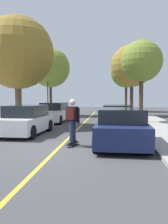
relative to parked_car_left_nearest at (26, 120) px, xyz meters
name	(u,v)px	position (x,y,z in m)	size (l,w,h in m)	color
ground	(58,149)	(2.36, -3.25, -0.71)	(80.00, 80.00, 0.00)	#424244
center_line	(74,133)	(2.36, 0.75, -0.71)	(0.12, 39.20, 0.01)	gold
parked_car_left_nearest	(26,120)	(0.00, 0.00, 0.00)	(2.01, 4.17, 1.48)	white
parked_car_left_near	(54,113)	(0.00, 6.24, 0.01)	(2.04, 4.70, 1.49)	white
parked_car_right_nearest	(122,127)	(4.71, -2.21, -0.01)	(2.11, 4.57, 1.44)	navy
parked_car_right_near	(117,116)	(4.71, 3.46, -0.01)	(2.03, 4.38, 1.41)	#196066
street_tree_left_nearest	(18,53)	(-1.76, 3.53, 4.07)	(4.73, 4.73, 7.03)	brown
street_tree_left_near	(50,68)	(-1.76, 12.30, 4.19)	(3.97, 3.97, 6.76)	#3D2D1E
street_tree_right_nearest	(142,61)	(6.48, 5.68, 3.71)	(2.94, 2.94, 5.79)	#4C3823
street_tree_right_near	(132,66)	(6.48, 12.90, 4.35)	(4.25, 4.25, 7.06)	#3D2D1E
street_tree_right_far	(126,72)	(6.48, 20.90, 4.58)	(4.17, 4.17, 7.25)	#3D2D1E
fire_hydrant	(27,117)	(-1.50, 4.44, -0.23)	(0.20, 0.20, 0.70)	#B2140F
streetlamp	(48,82)	(-1.75, 11.07, 2.68)	(0.36, 0.24, 5.70)	#38383D
skateboard	(73,144)	(2.82, -2.67, -0.63)	(0.42, 0.87, 0.10)	black
skateboarder	(72,118)	(2.81, -2.70, 0.36)	(0.58, 0.70, 1.70)	black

